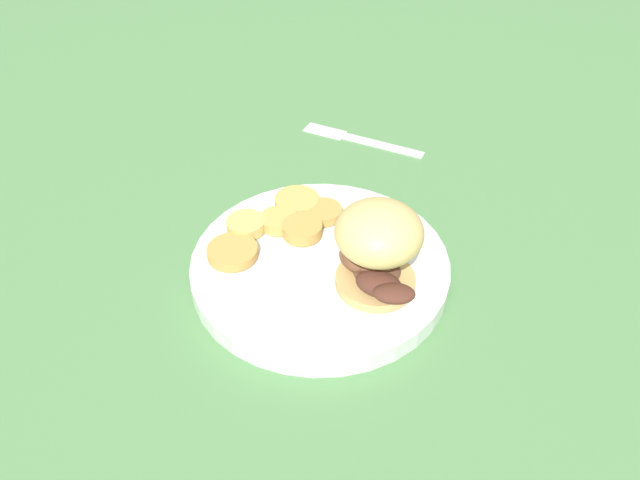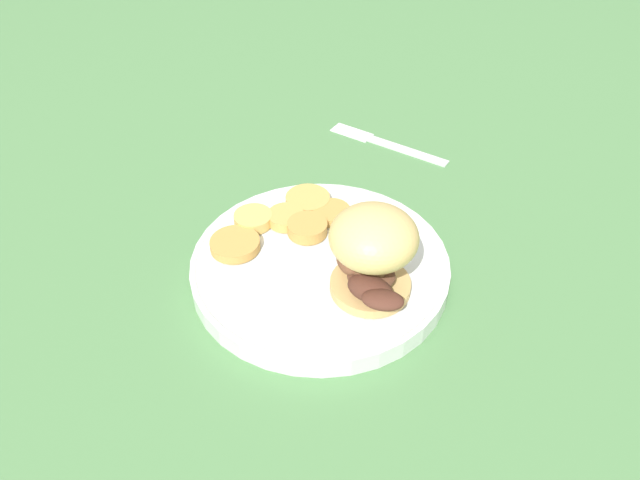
{
  "view_description": "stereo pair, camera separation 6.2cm",
  "coord_description": "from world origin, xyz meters",
  "views": [
    {
      "loc": [
        -0.47,
        -0.02,
        0.46
      ],
      "look_at": [
        0.0,
        0.0,
        0.05
      ],
      "focal_mm": 35.0,
      "sensor_mm": 36.0,
      "label": 1
    },
    {
      "loc": [
        -0.46,
        -0.09,
        0.46
      ],
      "look_at": [
        0.0,
        0.0,
        0.05
      ],
      "focal_mm": 35.0,
      "sensor_mm": 36.0,
      "label": 2
    }
  ],
  "objects": [
    {
      "name": "potato_round_5",
      "position": [
        0.09,
        0.03,
        0.03
      ],
      "size": [
        0.05,
        0.05,
        0.01
      ],
      "primitive_type": "cylinder",
      "color": "tan",
      "rests_on": "dinner_plate"
    },
    {
      "name": "ground_plane",
      "position": [
        0.0,
        0.0,
        0.0
      ],
      "size": [
        4.0,
        4.0,
        0.0
      ],
      "primitive_type": "plane",
      "color": "#4C7A47"
    },
    {
      "name": "fork",
      "position": [
        0.27,
        -0.04,
        0.0
      ],
      "size": [
        0.08,
        0.17,
        0.0
      ],
      "color": "silver",
      "rests_on": "ground_plane"
    },
    {
      "name": "potato_round_3",
      "position": [
        0.07,
        0.0,
        0.03
      ],
      "size": [
        0.04,
        0.04,
        0.01
      ],
      "primitive_type": "cylinder",
      "color": "#BC8942",
      "rests_on": "dinner_plate"
    },
    {
      "name": "potato_round_4",
      "position": [
        0.04,
        0.08,
        0.03
      ],
      "size": [
        0.04,
        0.04,
        0.01
      ],
      "primitive_type": "cylinder",
      "color": "tan",
      "rests_on": "dinner_plate"
    },
    {
      "name": "sandwich",
      "position": [
        -0.04,
        -0.05,
        0.07
      ],
      "size": [
        0.1,
        0.08,
        0.09
      ],
      "color": "tan",
      "rests_on": "dinner_plate"
    },
    {
      "name": "dinner_plate",
      "position": [
        0.0,
        0.0,
        0.01
      ],
      "size": [
        0.27,
        0.27,
        0.02
      ],
      "color": "silver",
      "rests_on": "ground_plane"
    },
    {
      "name": "potato_round_0",
      "position": [
        0.04,
        0.02,
        0.03
      ],
      "size": [
        0.04,
        0.04,
        0.01
      ],
      "primitive_type": "cylinder",
      "color": "#BC8942",
      "rests_on": "dinner_plate"
    },
    {
      "name": "potato_round_2",
      "position": [
        0.05,
        0.05,
        0.03
      ],
      "size": [
        0.04,
        0.04,
        0.01
      ],
      "primitive_type": "cylinder",
      "color": "tan",
      "rests_on": "dinner_plate"
    },
    {
      "name": "potato_round_1",
      "position": [
        0.0,
        0.09,
        0.03
      ],
      "size": [
        0.05,
        0.05,
        0.01
      ],
      "primitive_type": "cylinder",
      "color": "#BC8942",
      "rests_on": "dinner_plate"
    }
  ]
}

